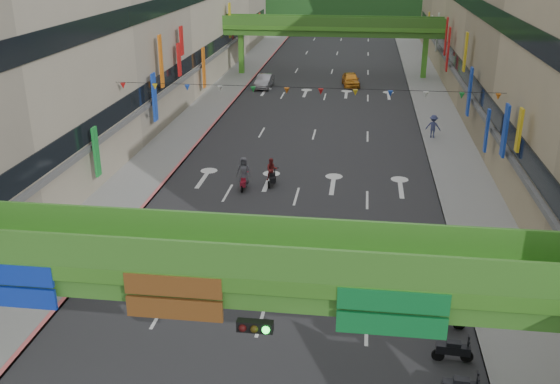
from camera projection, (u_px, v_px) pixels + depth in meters
road_slab at (322, 106)px, 61.98m from camera, size 18.00×140.00×0.02m
sidewalk_left at (214, 102)px, 63.30m from camera, size 4.00×140.00×0.15m
sidewalk_right at (435, 109)px, 60.62m from camera, size 4.00×140.00×0.15m
curb_left at (232, 102)px, 63.06m from camera, size 0.20×140.00×0.18m
curb_right at (415, 108)px, 60.84m from camera, size 0.20×140.00×0.18m
building_row_left at (131, 5)px, 60.77m from camera, size 12.80×95.00×19.00m
building_row_right at (534, 10)px, 56.16m from camera, size 12.80×95.00×19.00m
overpass_near at (256, 295)px, 18.88m from camera, size 28.00×12.27×7.10m
overpass_far at (332, 31)px, 73.78m from camera, size 28.00×2.20×7.10m
hill_left at (294, 4)px, 165.03m from camera, size 168.00×140.00×112.00m
bunting_string at (304, 91)px, 41.37m from camera, size 26.00×0.36×0.47m
scooter_rider_mid at (272, 172)px, 41.42m from camera, size 0.86×1.58×1.89m
scooter_rider_left at (211, 273)px, 28.89m from camera, size 0.91×1.60×1.83m
scooter_rider_far at (244, 173)px, 40.65m from camera, size 0.95×1.60×2.22m
parked_scooter_row at (453, 350)px, 24.04m from camera, size 1.60×9.35×1.08m
car_silver at (264, 81)px, 69.55m from camera, size 1.76×4.53×1.47m
car_yellow at (351, 80)px, 70.30m from camera, size 2.34×4.60×1.50m
pedestrian_dark at (539, 280)px, 28.26m from camera, size 1.11×0.57×1.81m
pedestrian_blue at (433, 128)px, 51.24m from camera, size 1.00×0.78×1.89m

